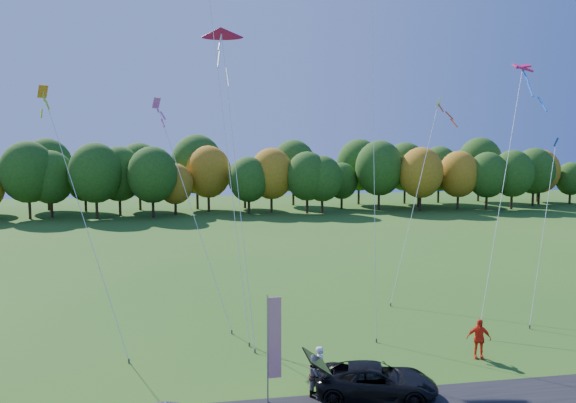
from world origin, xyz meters
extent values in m
plane|color=#225316|center=(0.00, 0.00, 0.00)|extent=(160.00, 160.00, 0.00)
imported|color=black|center=(2.21, -1.62, 0.67)|extent=(5.19, 3.33, 1.33)
imported|color=white|center=(0.23, -0.50, 0.89)|extent=(0.56, 0.73, 1.79)
imported|color=gray|center=(-0.08, -0.99, 0.79)|extent=(0.85, 0.94, 1.59)
imported|color=red|center=(8.22, 1.42, 0.93)|extent=(1.18, 0.77, 1.87)
cylinder|color=#999999|center=(-2.05, -1.30, 2.13)|extent=(0.06, 0.06, 4.26)
cube|color=red|center=(-1.79, -1.29, 2.56)|extent=(0.53, 0.05, 3.20)
cube|color=navy|center=(-1.79, -1.26, 3.74)|extent=(0.53, 0.04, 0.83)
cylinder|color=#4C3F33|center=(-2.16, 4.69, 0.10)|extent=(0.08, 0.08, 0.20)
cylinder|color=#4C3F33|center=(4.19, 4.17, 0.10)|extent=(0.08, 0.08, 0.20)
cylinder|color=#4C3F33|center=(-1.98, 3.80, 0.10)|extent=(0.08, 0.08, 0.20)
cone|color=#BB0B53|center=(-2.80, 14.18, 16.78)|extent=(2.68, 2.05, 2.93)
cylinder|color=#4C3F33|center=(9.52, 3.80, 0.10)|extent=(0.08, 0.08, 0.20)
cube|color=#EA1A68|center=(15.51, 10.50, 14.53)|extent=(2.81, 0.99, 1.10)
cylinder|color=#4C3F33|center=(-7.78, 3.57, 0.10)|extent=(0.08, 0.08, 0.20)
cube|color=orange|center=(-12.71, 10.89, 12.73)|extent=(1.16, 1.16, 1.37)
cylinder|color=#4C3F33|center=(7.03, 9.90, 0.10)|extent=(0.08, 0.08, 0.20)
cube|color=white|center=(11.93, 14.62, 12.63)|extent=(1.17, 1.17, 1.39)
cylinder|color=#4C3F33|center=(-2.88, 6.64, 0.10)|extent=(0.08, 0.08, 0.20)
cube|color=#EF4FC1|center=(-6.81, 12.99, 12.31)|extent=(1.08, 1.08, 1.28)
cylinder|color=#4C3F33|center=(13.00, 4.73, 0.10)|extent=(0.08, 0.08, 0.20)
cube|color=#0B35A6|center=(16.07, 7.67, 9.99)|extent=(0.86, 0.86, 1.01)
camera|label=1|loc=(-4.80, -21.89, 10.14)|focal=35.00mm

